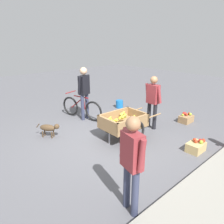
{
  "coord_description": "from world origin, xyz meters",
  "views": [
    {
      "loc": [
        3.38,
        3.98,
        2.55
      ],
      "look_at": [
        -0.14,
        0.14,
        0.75
      ],
      "focal_mm": 34.48,
      "sensor_mm": 36.0,
      "label": 1
    }
  ],
  "objects_px": {
    "vendor_person": "(153,98)",
    "bystander_person": "(132,158)",
    "mixed_fruit_crate": "(186,118)",
    "dog": "(49,128)",
    "plastic_bucket": "(119,104)",
    "bicycle": "(81,108)",
    "cyclist_person": "(84,89)",
    "fruit_cart": "(123,123)",
    "apple_crate": "(196,146)"
  },
  "relations": [
    {
      "from": "fruit_cart",
      "to": "bystander_person",
      "type": "relative_size",
      "value": 1.07
    },
    {
      "from": "dog",
      "to": "mixed_fruit_crate",
      "type": "relative_size",
      "value": 1.29
    },
    {
      "from": "fruit_cart",
      "to": "dog",
      "type": "height_order",
      "value": "fruit_cart"
    },
    {
      "from": "vendor_person",
      "to": "apple_crate",
      "type": "xyz_separation_m",
      "value": [
        0.35,
        1.6,
        -0.79
      ]
    },
    {
      "from": "vendor_person",
      "to": "cyclist_person",
      "type": "xyz_separation_m",
      "value": [
        1.01,
        -1.94,
        0.11
      ]
    },
    {
      "from": "bicycle",
      "to": "mixed_fruit_crate",
      "type": "distance_m",
      "value": 3.4
    },
    {
      "from": "plastic_bucket",
      "to": "dog",
      "type": "bearing_deg",
      "value": 10.39
    },
    {
      "from": "apple_crate",
      "to": "fruit_cart",
      "type": "bearing_deg",
      "value": -64.07
    },
    {
      "from": "apple_crate",
      "to": "plastic_bucket",
      "type": "bearing_deg",
      "value": -105.64
    },
    {
      "from": "cyclist_person",
      "to": "mixed_fruit_crate",
      "type": "relative_size",
      "value": 3.86
    },
    {
      "from": "bicycle",
      "to": "cyclist_person",
      "type": "xyz_separation_m",
      "value": [
        -0.04,
        0.15,
        0.67
      ]
    },
    {
      "from": "mixed_fruit_crate",
      "to": "apple_crate",
      "type": "bearing_deg",
      "value": 36.43
    },
    {
      "from": "apple_crate",
      "to": "bystander_person",
      "type": "height_order",
      "value": "bystander_person"
    },
    {
      "from": "mixed_fruit_crate",
      "to": "dog",
      "type": "bearing_deg",
      "value": -27.28
    },
    {
      "from": "apple_crate",
      "to": "bystander_person",
      "type": "distance_m",
      "value": 2.64
    },
    {
      "from": "fruit_cart",
      "to": "mixed_fruit_crate",
      "type": "xyz_separation_m",
      "value": [
        -2.33,
        0.51,
        -0.31
      ]
    },
    {
      "from": "plastic_bucket",
      "to": "apple_crate",
      "type": "height_order",
      "value": "apple_crate"
    },
    {
      "from": "plastic_bucket",
      "to": "apple_crate",
      "type": "bearing_deg",
      "value": 74.36
    },
    {
      "from": "vendor_person",
      "to": "mixed_fruit_crate",
      "type": "height_order",
      "value": "vendor_person"
    },
    {
      "from": "plastic_bucket",
      "to": "apple_crate",
      "type": "distance_m",
      "value": 3.78
    },
    {
      "from": "vendor_person",
      "to": "plastic_bucket",
      "type": "distance_m",
      "value": 2.29
    },
    {
      "from": "dog",
      "to": "cyclist_person",
      "type": "bearing_deg",
      "value": -162.47
    },
    {
      "from": "fruit_cart",
      "to": "mixed_fruit_crate",
      "type": "height_order",
      "value": "fruit_cart"
    },
    {
      "from": "bicycle",
      "to": "cyclist_person",
      "type": "distance_m",
      "value": 0.69
    },
    {
      "from": "vendor_person",
      "to": "bicycle",
      "type": "height_order",
      "value": "vendor_person"
    },
    {
      "from": "plastic_bucket",
      "to": "bystander_person",
      "type": "distance_m",
      "value": 5.28
    },
    {
      "from": "cyclist_person",
      "to": "plastic_bucket",
      "type": "distance_m",
      "value": 1.9
    },
    {
      "from": "plastic_bucket",
      "to": "mixed_fruit_crate",
      "type": "relative_size",
      "value": 0.66
    },
    {
      "from": "fruit_cart",
      "to": "bystander_person",
      "type": "bearing_deg",
      "value": 47.29
    },
    {
      "from": "bicycle",
      "to": "bystander_person",
      "type": "relative_size",
      "value": 1.04
    },
    {
      "from": "cyclist_person",
      "to": "bystander_person",
      "type": "xyz_separation_m",
      "value": [
        1.84,
        3.74,
        -0.09
      ]
    },
    {
      "from": "vendor_person",
      "to": "dog",
      "type": "bearing_deg",
      "value": -29.73
    },
    {
      "from": "dog",
      "to": "plastic_bucket",
      "type": "bearing_deg",
      "value": -169.61
    },
    {
      "from": "mixed_fruit_crate",
      "to": "bystander_person",
      "type": "xyz_separation_m",
      "value": [
        4.03,
        1.34,
        0.81
      ]
    },
    {
      "from": "cyclist_person",
      "to": "vendor_person",
      "type": "bearing_deg",
      "value": 117.65
    },
    {
      "from": "bicycle",
      "to": "cyclist_person",
      "type": "height_order",
      "value": "cyclist_person"
    },
    {
      "from": "bicycle",
      "to": "apple_crate",
      "type": "distance_m",
      "value": 3.75
    },
    {
      "from": "plastic_bucket",
      "to": "mixed_fruit_crate",
      "type": "xyz_separation_m",
      "value": [
        -0.51,
        2.51,
        -0.02
      ]
    },
    {
      "from": "dog",
      "to": "mixed_fruit_crate",
      "type": "distance_m",
      "value": 4.19
    },
    {
      "from": "bystander_person",
      "to": "apple_crate",
      "type": "bearing_deg",
      "value": -175.27
    },
    {
      "from": "fruit_cart",
      "to": "plastic_bucket",
      "type": "bearing_deg",
      "value": -132.25
    },
    {
      "from": "bicycle",
      "to": "cyclist_person",
      "type": "bearing_deg",
      "value": 104.07
    },
    {
      "from": "mixed_fruit_crate",
      "to": "bystander_person",
      "type": "bearing_deg",
      "value": 18.33
    },
    {
      "from": "vendor_person",
      "to": "plastic_bucket",
      "type": "bearing_deg",
      "value": -108.14
    },
    {
      "from": "bystander_person",
      "to": "vendor_person",
      "type": "bearing_deg",
      "value": -147.68
    },
    {
      "from": "dog",
      "to": "bystander_person",
      "type": "relative_size",
      "value": 0.36
    },
    {
      "from": "bicycle",
      "to": "bystander_person",
      "type": "distance_m",
      "value": 4.32
    },
    {
      "from": "plastic_bucket",
      "to": "bystander_person",
      "type": "height_order",
      "value": "bystander_person"
    },
    {
      "from": "vendor_person",
      "to": "bystander_person",
      "type": "xyz_separation_m",
      "value": [
        2.85,
        1.8,
        0.01
      ]
    },
    {
      "from": "mixed_fruit_crate",
      "to": "vendor_person",
      "type": "bearing_deg",
      "value": -21.64
    }
  ]
}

